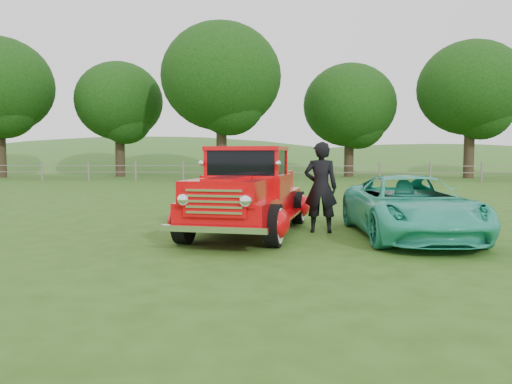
# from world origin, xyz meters

# --- Properties ---
(ground) EXTENTS (140.00, 140.00, 0.00)m
(ground) POSITION_xyz_m (0.00, 0.00, 0.00)
(ground) COLOR #294E14
(ground) RESTS_ON ground
(distant_hills) EXTENTS (116.00, 60.00, 18.00)m
(distant_hills) POSITION_xyz_m (-4.08, 59.46, -4.55)
(distant_hills) COLOR #2F6324
(distant_hills) RESTS_ON ground
(fence_line) EXTENTS (48.00, 0.12, 1.20)m
(fence_line) POSITION_xyz_m (0.00, 22.00, 0.60)
(fence_line) COLOR #6D635C
(fence_line) RESTS_ON ground
(tree_mid_west) EXTENTS (6.40, 6.40, 8.46)m
(tree_mid_west) POSITION_xyz_m (-12.00, 28.00, 5.55)
(tree_mid_west) COLOR #2F2417
(tree_mid_west) RESTS_ON ground
(tree_near_west) EXTENTS (8.00, 8.00, 10.42)m
(tree_near_west) POSITION_xyz_m (-4.00, 25.00, 6.80)
(tree_near_west) COLOR #2F2417
(tree_near_west) RESTS_ON ground
(tree_near_east) EXTENTS (6.80, 6.80, 8.33)m
(tree_near_east) POSITION_xyz_m (5.00, 29.00, 5.25)
(tree_near_east) COLOR #2F2417
(tree_near_east) RESTS_ON ground
(tree_mid_east) EXTENTS (7.20, 7.20, 9.44)m
(tree_mid_east) POSITION_xyz_m (13.00, 27.00, 6.17)
(tree_mid_east) COLOR #2F2417
(tree_mid_east) RESTS_ON ground
(red_pickup) EXTENTS (2.79, 5.19, 1.78)m
(red_pickup) POSITION_xyz_m (-0.39, 1.76, 0.80)
(red_pickup) COLOR black
(red_pickup) RESTS_ON ground
(teal_sedan) EXTENTS (2.24, 4.46, 1.21)m
(teal_sedan) POSITION_xyz_m (2.81, 1.37, 0.61)
(teal_sedan) COLOR #2DB493
(teal_sedan) RESTS_ON ground
(man) EXTENTS (0.71, 0.48, 1.88)m
(man) POSITION_xyz_m (1.11, 1.86, 0.94)
(man) COLOR black
(man) RESTS_ON ground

